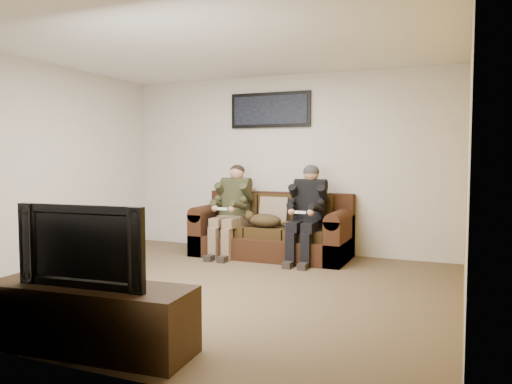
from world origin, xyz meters
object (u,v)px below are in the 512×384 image
at_px(sofa, 273,232).
at_px(framed_poster, 270,110).
at_px(cat, 263,220).
at_px(television, 89,244).
at_px(tv_stand, 91,317).
at_px(person_left, 232,205).
at_px(person_right, 307,207).

relative_size(sofa, framed_poster, 1.74).
bearing_deg(framed_poster, cat, -76.70).
height_order(framed_poster, television, framed_poster).
relative_size(framed_poster, tv_stand, 0.81).
relative_size(cat, tv_stand, 0.43).
relative_size(cat, television, 0.64).
xyz_separation_m(cat, framed_poster, (-0.15, 0.63, 1.56)).
xyz_separation_m(tv_stand, television, (0.00, 0.00, 0.54)).
height_order(sofa, framed_poster, framed_poster).
bearing_deg(person_left, cat, -7.13).
bearing_deg(television, person_right, 77.50).
bearing_deg(framed_poster, person_right, -36.86).
height_order(sofa, tv_stand, sofa).
distance_m(framed_poster, tv_stand, 4.57).
bearing_deg(cat, person_left, 172.87).
height_order(framed_poster, tv_stand, framed_poster).
bearing_deg(person_left, sofa, 18.00).
distance_m(sofa, tv_stand, 3.78).
bearing_deg(tv_stand, person_right, 77.50).
relative_size(person_right, television, 1.27).
bearing_deg(person_left, person_right, 0.02).
relative_size(sofa, cat, 3.30).
xyz_separation_m(person_left, television, (0.59, -3.60, 0.05)).
relative_size(sofa, person_left, 1.68).
bearing_deg(person_left, television, -80.67).
distance_m(cat, framed_poster, 1.69).
xyz_separation_m(person_right, framed_poster, (-0.76, 0.57, 1.37)).
height_order(sofa, person_left, person_left).
bearing_deg(cat, television, -88.70).
xyz_separation_m(sofa, framed_poster, (-0.20, 0.39, 1.76)).
xyz_separation_m(cat, television, (0.08, -3.53, 0.24)).
distance_m(tv_stand, television, 0.54).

